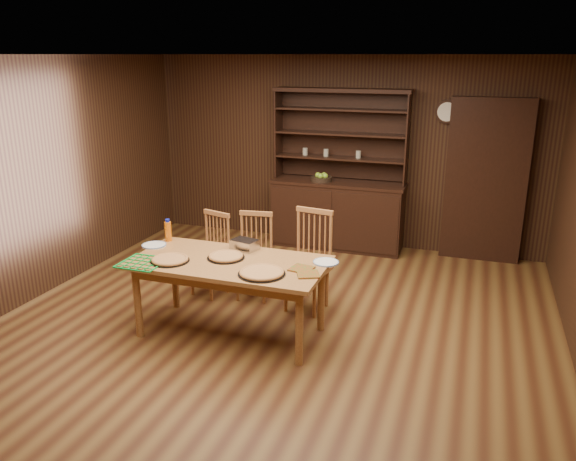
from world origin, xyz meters
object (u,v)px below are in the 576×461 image
at_px(dining_table, 229,269).
at_px(chair_right, 310,257).
at_px(china_hutch, 338,206).
at_px(chair_center, 255,253).
at_px(juice_bottle, 168,231).
at_px(chair_left, 213,251).

bearing_deg(dining_table, chair_right, 56.74).
bearing_deg(china_hutch, chair_center, -103.38).
distance_m(china_hutch, juice_bottle, 2.79).
relative_size(china_hutch, dining_table, 1.19).
height_order(dining_table, chair_right, chair_right).
distance_m(china_hutch, chair_center, 1.98).
bearing_deg(dining_table, chair_center, 97.50).
xyz_separation_m(china_hutch, dining_table, (-0.34, -2.85, 0.07)).
bearing_deg(china_hutch, dining_table, -96.74).
bearing_deg(chair_right, chair_center, -178.92).
relative_size(chair_left, chair_center, 0.98).
distance_m(chair_center, chair_right, 0.68).
bearing_deg(chair_left, chair_right, 15.88).
xyz_separation_m(chair_center, chair_right, (0.67, -0.09, 0.06)).
relative_size(chair_center, chair_right, 0.89).
height_order(chair_left, chair_center, chair_center).
bearing_deg(china_hutch, chair_right, -84.10).
relative_size(chair_left, juice_bottle, 4.00).
height_order(china_hutch, dining_table, china_hutch).
relative_size(dining_table, chair_right, 1.72).
bearing_deg(dining_table, china_hutch, 83.26).
bearing_deg(chair_center, chair_left, -178.40).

